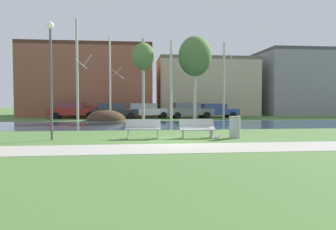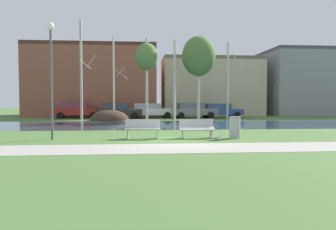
{
  "view_description": "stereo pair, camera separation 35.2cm",
  "coord_description": "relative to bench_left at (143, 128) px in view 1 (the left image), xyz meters",
  "views": [
    {
      "loc": [
        -1.62,
        -13.27,
        1.68
      ],
      "look_at": [
        -0.0,
        1.75,
        1.03
      ],
      "focal_mm": 33.57,
      "sensor_mm": 36.0,
      "label": 1
    },
    {
      "loc": [
        -1.27,
        -13.3,
        1.68
      ],
      "look_at": [
        -0.0,
        1.75,
        1.03
      ],
      "focal_mm": 33.57,
      "sensor_mm": 36.0,
      "label": 2
    }
  ],
  "objects": [
    {
      "name": "parked_sedan_second_dark",
      "position": [
        -2.39,
        17.03,
        0.32
      ],
      "size": [
        4.61,
        2.4,
        1.52
      ],
      "color": "#282B30",
      "rests_on": "ground"
    },
    {
      "name": "ground_plane",
      "position": [
        1.24,
        9.12,
        -0.47
      ],
      "size": [
        120.0,
        120.0,
        0.0
      ],
      "primitive_type": "plane",
      "color": "#476B33"
    },
    {
      "name": "birch_far_left",
      "position": [
        -5.41,
        14.7,
        4.06
      ],
      "size": [
        1.4,
        2.16,
        9.0
      ],
      "color": "#BCB7A8",
      "rests_on": "ground"
    },
    {
      "name": "paved_path_strip",
      "position": [
        1.24,
        -3.04,
        -0.47
      ],
      "size": [
        60.0,
        2.35,
        0.01
      ],
      "primitive_type": "cube",
      "color": "#9E998E",
      "rests_on": "ground"
    },
    {
      "name": "seagull",
      "position": [
        3.2,
        -0.73,
        -0.34
      ],
      "size": [
        0.43,
        0.16,
        0.26
      ],
      "color": "white",
      "rests_on": "ground"
    },
    {
      "name": "trash_bin",
      "position": [
        4.21,
        -0.18,
        0.04
      ],
      "size": [
        0.53,
        0.53,
        1.0
      ],
      "color": "#999B9E",
      "rests_on": "ground"
    },
    {
      "name": "birch_center",
      "position": [
        3.01,
        14.32,
        3.23
      ],
      "size": [
        1.41,
        2.23,
        7.25
      ],
      "color": "beige",
      "rests_on": "ground"
    },
    {
      "name": "streetlamp",
      "position": [
        -3.98,
        0.03,
        2.98
      ],
      "size": [
        0.32,
        0.32,
        5.13
      ],
      "color": "#4C4C51",
      "rests_on": "ground"
    },
    {
      "name": "birch_right",
      "position": [
        7.91,
        14.25,
        3.17
      ],
      "size": [
        1.37,
        2.27,
        7.12
      ],
      "color": "#BCB7A8",
      "rests_on": "ground"
    },
    {
      "name": "river_band",
      "position": [
        1.24,
        8.49,
        -0.47
      ],
      "size": [
        80.0,
        8.52,
        0.01
      ],
      "primitive_type": "cube",
      "color": "#2D475B",
      "rests_on": "ground"
    },
    {
      "name": "birch_center_left",
      "position": [
        0.42,
        13.84,
        5.1
      ],
      "size": [
        2.01,
        2.01,
        7.25
      ],
      "color": "#BCB7A8",
      "rests_on": "ground"
    },
    {
      "name": "building_beige_block",
      "position": [
        8.36,
        24.08,
        2.97
      ],
      "size": [
        11.66,
        7.03,
        6.88
      ],
      "color": "#BCAD8E",
      "rests_on": "ground"
    },
    {
      "name": "soil_mound",
      "position": [
        -2.88,
        14.01,
        -0.47
      ],
      "size": [
        3.45,
        2.57,
        1.87
      ],
      "primitive_type": "ellipsoid",
      "color": "#423021",
      "rests_on": "ground"
    },
    {
      "name": "building_brick_low",
      "position": [
        -5.55,
        24.39,
        3.54
      ],
      "size": [
        14.25,
        9.76,
        8.03
      ],
      "color": "brown",
      "rests_on": "ground"
    },
    {
      "name": "bench_right",
      "position": [
        2.48,
        0.0,
        0.0
      ],
      "size": [
        1.62,
        0.63,
        0.87
      ],
      "color": "#9EA0A3",
      "rests_on": "ground"
    },
    {
      "name": "parked_van_nearest_red",
      "position": [
        -6.53,
        18.02,
        0.35
      ],
      "size": [
        4.88,
        2.42,
        1.58
      ],
      "color": "maroon",
      "rests_on": "ground"
    },
    {
      "name": "parked_hatch_third_white",
      "position": [
        0.77,
        17.57,
        0.32
      ],
      "size": [
        4.85,
        2.38,
        1.49
      ],
      "color": "silver",
      "rests_on": "ground"
    },
    {
      "name": "parked_wagon_fourth_grey",
      "position": [
        5.14,
        17.19,
        0.35
      ],
      "size": [
        4.73,
        2.33,
        1.57
      ],
      "color": "slate",
      "rests_on": "ground"
    },
    {
      "name": "parked_suv_fifth_blue",
      "position": [
        7.99,
        17.52,
        0.3
      ],
      "size": [
        4.45,
        2.28,
        1.46
      ],
      "color": "#2D4793",
      "rests_on": "ground"
    },
    {
      "name": "bench_left",
      "position": [
        0.0,
        0.0,
        0.0
      ],
      "size": [
        1.62,
        0.63,
        0.87
      ],
      "color": "#9EA0A3",
      "rests_on": "ground"
    },
    {
      "name": "building_grey_warehouse",
      "position": [
        24.03,
        23.68,
        3.51
      ],
      "size": [
        17.41,
        7.84,
        7.97
      ],
      "color": "gray",
      "rests_on": "ground"
    },
    {
      "name": "birch_left",
      "position": [
        -2.47,
        14.03,
        3.28
      ],
      "size": [
        1.33,
        2.21,
        7.45
      ],
      "color": "beige",
      "rests_on": "ground"
    },
    {
      "name": "birch_center_right",
      "position": [
        5.22,
        14.6,
        5.36
      ],
      "size": [
        3.07,
        3.07,
        7.7
      ],
      "color": "#BCB7A8",
      "rests_on": "ground"
    }
  ]
}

